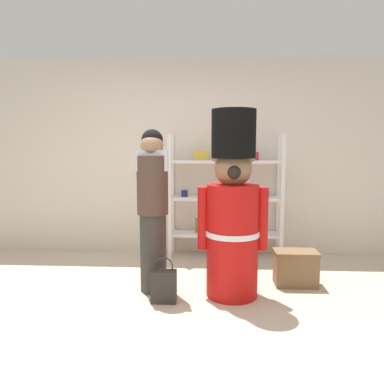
{
  "coord_description": "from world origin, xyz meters",
  "views": [
    {
      "loc": [
        0.44,
        -2.86,
        1.41
      ],
      "look_at": [
        0.24,
        0.66,
        1.0
      ],
      "focal_mm": 34.76,
      "sensor_mm": 36.0,
      "label": 1
    }
  ],
  "objects": [
    {
      "name": "display_crate",
      "position": [
        1.3,
        0.93,
        0.18
      ],
      "size": [
        0.44,
        0.28,
        0.36
      ],
      "color": "brown",
      "rests_on": "ground_plane"
    },
    {
      "name": "back_wall",
      "position": [
        0.0,
        2.2,
        1.3
      ],
      "size": [
        6.4,
        0.12,
        2.6
      ],
      "primitive_type": "cube",
      "color": "silver",
      "rests_on": "ground_plane"
    },
    {
      "name": "shopping_bag",
      "position": [
        -0.01,
        0.41,
        0.16
      ],
      "size": [
        0.23,
        0.12,
        0.43
      ],
      "color": "#332D28",
      "rests_on": "ground_plane"
    },
    {
      "name": "ground_plane",
      "position": [
        0.0,
        0.0,
        0.0
      ],
      "size": [
        6.4,
        6.4,
        0.0
      ],
      "primitive_type": "plane",
      "color": "beige"
    },
    {
      "name": "person_shopper",
      "position": [
        -0.15,
        0.7,
        0.86
      ],
      "size": [
        0.32,
        0.3,
        1.6
      ],
      "color": "#38332D",
      "rests_on": "ground_plane"
    },
    {
      "name": "teddy_bear_guard",
      "position": [
        0.63,
        0.61,
        0.82
      ],
      "size": [
        0.67,
        0.51,
        1.77
      ],
      "color": "red",
      "rests_on": "ground_plane"
    },
    {
      "name": "merchandise_shelf",
      "position": [
        0.6,
        1.98,
        0.81
      ],
      "size": [
        1.48,
        0.35,
        1.6
      ],
      "color": "white",
      "rests_on": "ground_plane"
    }
  ]
}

